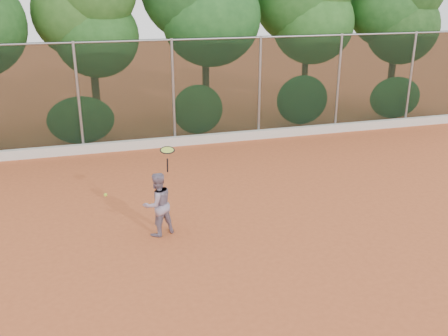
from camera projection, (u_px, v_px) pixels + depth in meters
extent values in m
plane|color=#BE582D|center=(237.00, 238.00, 10.63)|extent=(80.00, 80.00, 0.00)
cube|color=silver|center=(176.00, 141.00, 16.73)|extent=(24.00, 0.20, 0.30)
imported|color=gray|center=(158.00, 204.00, 10.58)|extent=(0.84, 0.75, 1.41)
cube|color=black|center=(173.00, 93.00, 16.34)|extent=(24.00, 0.01, 3.50)
cylinder|color=gray|center=(172.00, 40.00, 15.75)|extent=(24.00, 0.06, 0.06)
cylinder|color=gray|center=(79.00, 98.00, 15.56)|extent=(0.09, 0.09, 3.50)
cylinder|color=gray|center=(173.00, 93.00, 16.34)|extent=(0.09, 0.09, 3.50)
cylinder|color=gray|center=(260.00, 88.00, 17.12)|extent=(0.09, 0.09, 3.50)
cylinder|color=gray|center=(338.00, 84.00, 17.90)|extent=(0.09, 0.09, 3.50)
cylinder|color=gray|center=(410.00, 80.00, 18.68)|extent=(0.09, 0.09, 3.50)
cylinder|color=#44311A|center=(97.00, 99.00, 17.98)|extent=(0.28, 0.28, 2.40)
ellipsoid|color=#22541D|center=(97.00, 37.00, 17.18)|extent=(2.90, 2.40, 2.80)
ellipsoid|color=#29571D|center=(80.00, 12.00, 17.05)|extent=(3.20, 2.70, 3.10)
cylinder|color=#3E2818|center=(206.00, 87.00, 18.64)|extent=(0.26, 0.26, 3.00)
ellipsoid|color=#2E762C|center=(211.00, 17.00, 17.74)|extent=(3.60, 3.00, 3.50)
cylinder|color=#49331C|center=(304.00, 84.00, 19.94)|extent=(0.24, 0.24, 2.70)
ellipsoid|color=#255B1F|center=(313.00, 23.00, 19.09)|extent=(3.20, 2.70, 3.10)
cylinder|color=#44271A|center=(390.00, 84.00, 20.58)|extent=(0.28, 0.28, 2.50)
ellipsoid|color=#306325|center=(403.00, 27.00, 19.76)|extent=(3.00, 2.50, 2.90)
ellipsoid|color=#2E6D29|center=(390.00, 6.00, 19.63)|extent=(3.30, 2.80, 3.20)
ellipsoid|color=#326626|center=(81.00, 120.00, 16.59)|extent=(2.20, 1.16, 1.60)
ellipsoid|color=#38732B|center=(198.00, 109.00, 17.60)|extent=(1.80, 1.04, 1.76)
ellipsoid|color=#266225|center=(302.00, 100.00, 18.60)|extent=(2.00, 1.10, 1.84)
ellipsoid|color=#2F6D29|center=(395.00, 98.00, 19.69)|extent=(2.16, 1.12, 1.64)
cylinder|color=black|center=(167.00, 165.00, 10.24)|extent=(0.04, 0.10, 0.31)
torus|color=black|center=(167.00, 150.00, 10.06)|extent=(0.33, 0.33, 0.09)
cylinder|color=#B7D13D|center=(167.00, 150.00, 10.06)|extent=(0.28, 0.28, 0.06)
sphere|color=#AFD530|center=(106.00, 195.00, 9.64)|extent=(0.07, 0.07, 0.07)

